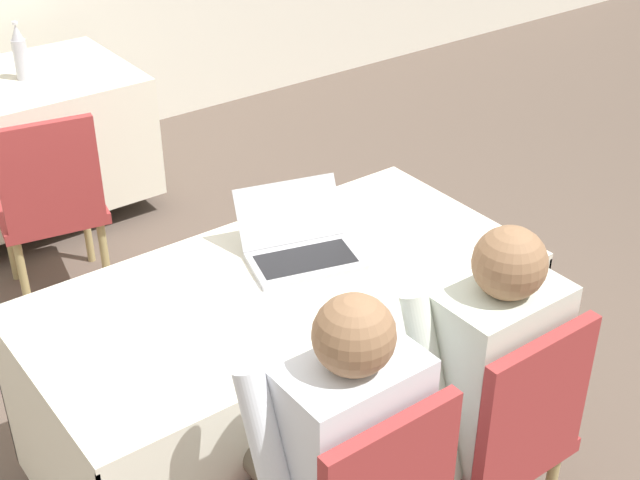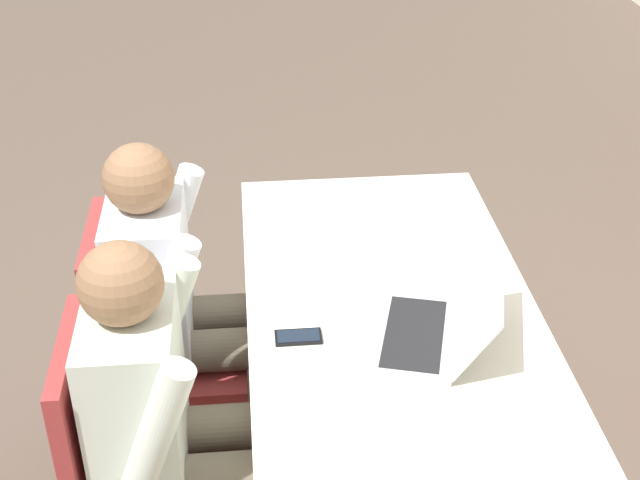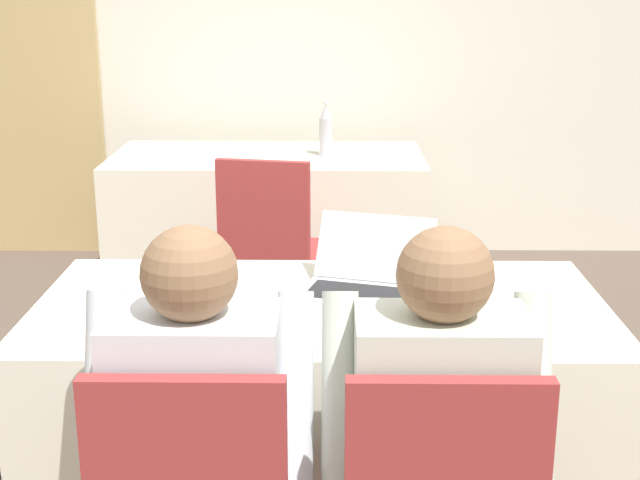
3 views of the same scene
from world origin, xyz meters
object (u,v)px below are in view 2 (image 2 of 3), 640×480
object	(u,v)px
person_checkered_shirt	(178,297)
chair_near_left	(149,341)
chair_near_right	(135,463)
person_white_shirt	(170,415)
laptop	(433,329)
cell_phone	(298,337)

from	to	relation	value
person_checkered_shirt	chair_near_left	bearing A→B (deg)	90.00
chair_near_right	person_white_shirt	xyz separation A→B (m)	(0.00, 0.10, 0.16)
laptop	person_checkered_shirt	bearing A→B (deg)	-103.83
chair_near_left	person_checkered_shirt	xyz separation A→B (m)	(0.00, 0.10, 0.16)
laptop	cell_phone	xyz separation A→B (m)	(-0.04, -0.35, -0.04)
chair_near_left	chair_near_right	world-z (taller)	same
cell_phone	chair_near_left	xyz separation A→B (m)	(-0.35, -0.44, -0.25)
chair_near_left	chair_near_right	bearing A→B (deg)	-180.00
person_checkered_shirt	cell_phone	bearing A→B (deg)	-135.76
cell_phone	chair_near_right	distance (m)	0.53
laptop	chair_near_right	world-z (taller)	laptop
person_checkered_shirt	person_white_shirt	world-z (taller)	same
cell_phone	chair_near_right	xyz separation A→B (m)	(0.17, -0.44, -0.25)
person_white_shirt	cell_phone	bearing A→B (deg)	-63.13
person_checkered_shirt	person_white_shirt	xyz separation A→B (m)	(0.52, 0.00, 0.00)
cell_phone	chair_near_right	world-z (taller)	chair_near_right
chair_near_left	laptop	bearing A→B (deg)	-116.27
laptop	person_white_shirt	distance (m)	0.71
laptop	chair_near_right	bearing A→B (deg)	-65.17
chair_near_left	chair_near_right	size ratio (longest dim) A/B	1.00
chair_near_right	person_checkered_shirt	bearing A→B (deg)	-11.25
cell_phone	person_white_shirt	distance (m)	0.39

